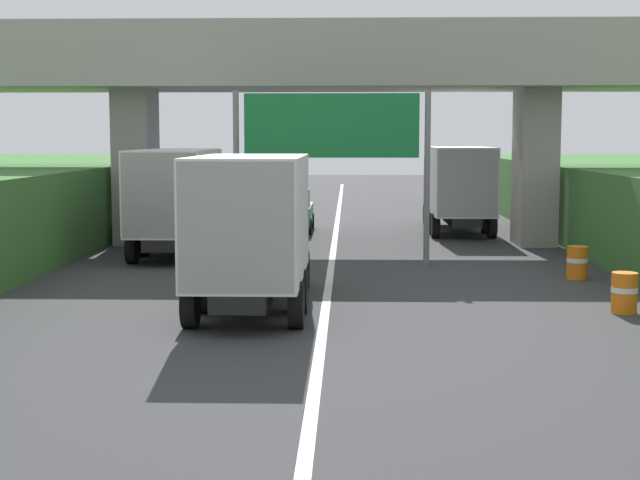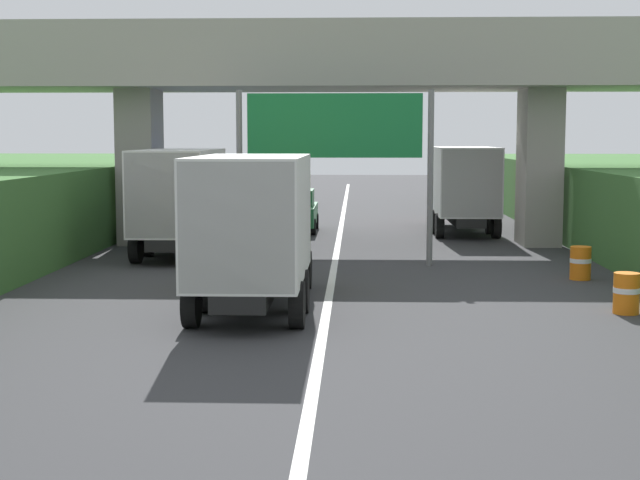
% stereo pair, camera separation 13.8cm
% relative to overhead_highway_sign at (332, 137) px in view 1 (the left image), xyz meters
% --- Properties ---
extents(lane_centre_stripe, '(0.20, 101.05, 0.01)m').
position_rel_overhead_highway_sign_xyz_m(lane_centre_stripe, '(0.00, -1.91, -3.84)').
color(lane_centre_stripe, white).
rests_on(lane_centre_stripe, ground).
extents(overpass_bridge, '(40.00, 4.80, 7.72)m').
position_rel_overhead_highway_sign_xyz_m(overpass_bridge, '(0.00, 5.72, 1.97)').
color(overpass_bridge, '#9E998E').
rests_on(overpass_bridge, ground).
extents(overhead_highway_sign, '(5.88, 0.18, 5.22)m').
position_rel_overhead_highway_sign_xyz_m(overhead_highway_sign, '(0.00, 0.00, 0.00)').
color(overhead_highway_sign, slate).
rests_on(overhead_highway_sign, ground).
extents(truck_yellow, '(2.44, 7.30, 3.44)m').
position_rel_overhead_highway_sign_xyz_m(truck_yellow, '(-1.61, -7.32, -1.91)').
color(truck_yellow, black).
rests_on(truck_yellow, ground).
extents(truck_blue, '(2.44, 7.30, 3.44)m').
position_rel_overhead_highway_sign_xyz_m(truck_blue, '(-4.99, 2.41, -1.91)').
color(truck_blue, black).
rests_on(truck_blue, ground).
extents(truck_red, '(2.44, 7.30, 3.44)m').
position_rel_overhead_highway_sign_xyz_m(truck_red, '(4.89, 9.98, -1.91)').
color(truck_red, black).
rests_on(truck_red, ground).
extents(car_green, '(1.86, 4.10, 1.72)m').
position_rel_overhead_highway_sign_xyz_m(car_green, '(-1.86, 9.96, -2.99)').
color(car_green, '#236B38').
rests_on(car_green, ground).
extents(construction_barrel_4, '(0.57, 0.57, 0.90)m').
position_rel_overhead_highway_sign_xyz_m(construction_barrel_4, '(6.55, -7.71, -3.39)').
color(construction_barrel_4, orange).
rests_on(construction_barrel_4, ground).
extents(construction_barrel_5, '(0.57, 0.57, 0.90)m').
position_rel_overhead_highway_sign_xyz_m(construction_barrel_5, '(6.72, -2.71, -3.39)').
color(construction_barrel_5, orange).
rests_on(construction_barrel_5, ground).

